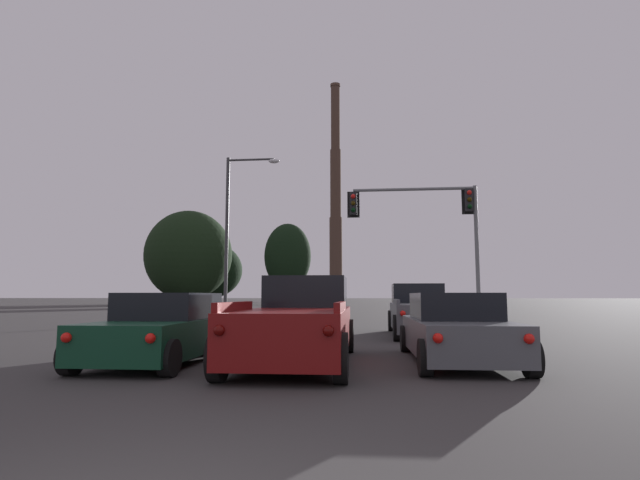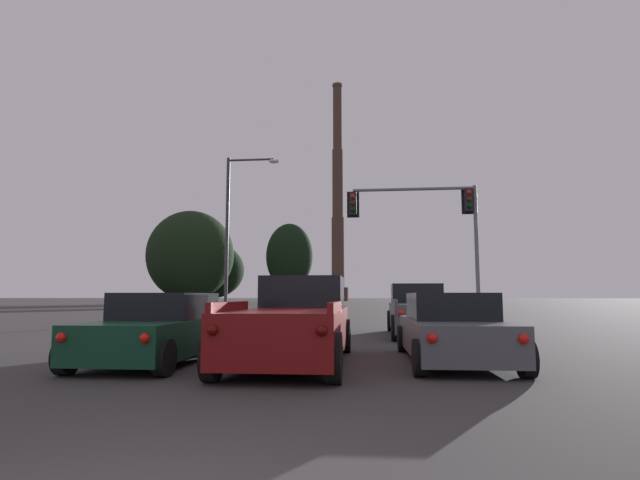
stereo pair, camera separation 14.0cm
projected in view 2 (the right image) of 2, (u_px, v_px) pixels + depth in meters
The scene contains 10 objects.
sedan_left_lane_second at pixel (162, 329), 10.51m from camera, with size 2.02×4.72×1.43m.
sedan_right_lane_second at pixel (452, 330), 10.37m from camera, with size 2.08×4.74×1.43m.
pickup_truck_center_lane_second at pixel (295, 323), 10.39m from camera, with size 2.27×5.53×1.82m.
pickup_truck_right_lane_front at pixel (420, 312), 17.51m from camera, with size 2.18×5.51×1.82m.
traffic_light_overhead_right at pixel (433, 218), 22.96m from camera, with size 6.08×0.50×6.41m.
street_lamp at pixel (235, 220), 28.64m from camera, with size 3.13×0.36×9.38m.
smokestack at pixel (338, 214), 134.85m from camera, with size 5.47×5.47×60.07m.
treeline_left_mid at pixel (289, 256), 77.31m from camera, with size 7.24×6.52×12.58m.
treeline_far_right at pixel (211, 270), 84.87m from camera, with size 11.21×10.09×10.45m.
treeline_far_left at pixel (190, 255), 80.02m from camera, with size 13.94×12.54×15.03m.
Camera 2 is at (1.48, -2.58, 1.36)m, focal length 28.00 mm.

